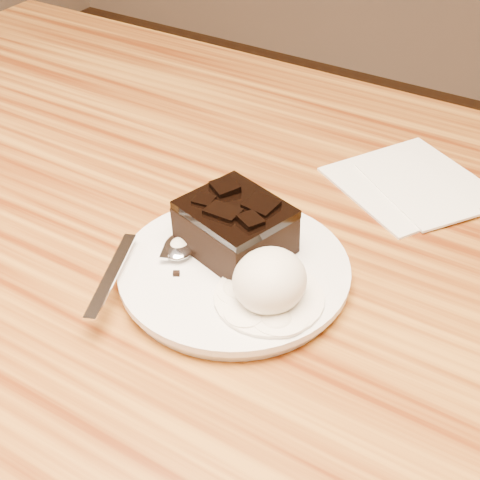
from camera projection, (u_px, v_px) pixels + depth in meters
The scene contains 11 objects.
dining_table at pixel (186, 435), 0.94m from camera, with size 1.20×0.80×0.75m, color #5B250B, non-canonical shape.
plate at pixel (234, 273), 0.63m from camera, with size 0.21×0.21×0.02m, color white.
brownie at pixel (235, 230), 0.63m from camera, with size 0.09×0.08×0.04m, color black.
ice_cream_scoop at pixel (270, 280), 0.57m from camera, with size 0.06×0.07×0.05m, color white.
melt_puddle at pixel (269, 298), 0.59m from camera, with size 0.09×0.09×0.00m, color white.
spoon at pixel (180, 247), 0.63m from camera, with size 0.03×0.17×0.01m, color silver, non-canonical shape.
napkin at pixel (410, 182), 0.75m from camera, with size 0.15×0.15×0.01m, color white.
crumb_a at pixel (176, 274), 0.61m from camera, with size 0.01×0.01×0.00m, color black.
crumb_b at pixel (276, 266), 0.62m from camera, with size 0.01×0.01×0.00m, color black.
crumb_c at pixel (292, 289), 0.59m from camera, with size 0.01×0.00×0.00m, color black.
crumb_d at pixel (254, 289), 0.59m from camera, with size 0.01×0.01×0.00m, color black.
Camera 1 is at (0.36, -0.45, 1.17)m, focal length 51.37 mm.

